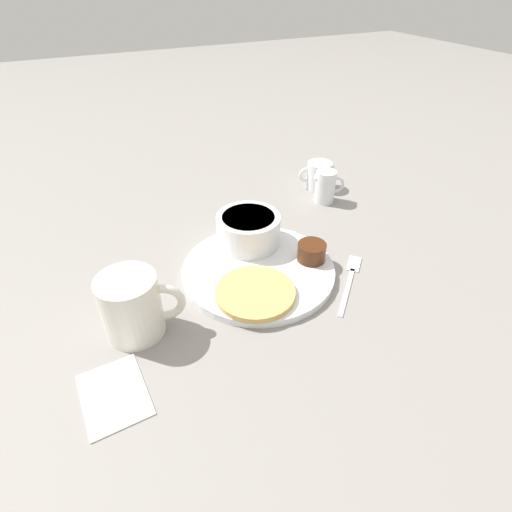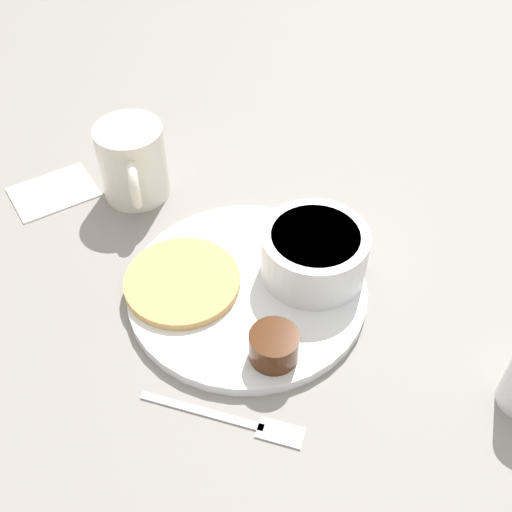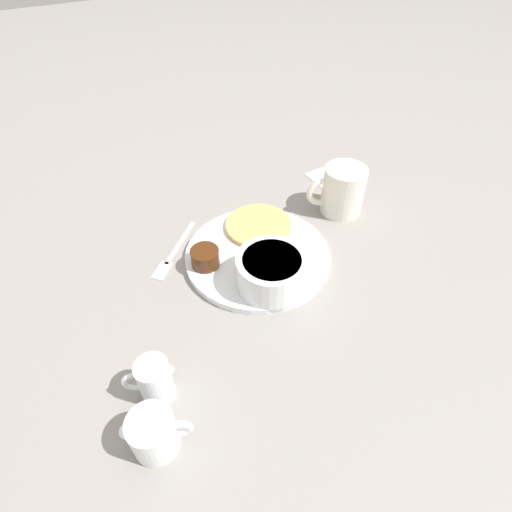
% 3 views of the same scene
% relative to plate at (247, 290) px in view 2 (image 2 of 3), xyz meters
% --- Properties ---
extents(ground_plane, '(4.00, 4.00, 0.00)m').
position_rel_plate_xyz_m(ground_plane, '(0.00, 0.00, -0.01)').
color(ground_plane, gray).
extents(plate, '(0.25, 0.25, 0.01)m').
position_rel_plate_xyz_m(plate, '(0.00, 0.00, 0.00)').
color(plate, white).
rests_on(plate, ground_plane).
extents(pancake_stack, '(0.12, 0.12, 0.01)m').
position_rel_plate_xyz_m(pancake_stack, '(-0.06, 0.03, 0.01)').
color(pancake_stack, tan).
rests_on(pancake_stack, plate).
extents(bowl, '(0.11, 0.11, 0.05)m').
position_rel_plate_xyz_m(bowl, '(0.07, -0.01, 0.03)').
color(bowl, white).
rests_on(bowl, plate).
extents(syrup_cup, '(0.05, 0.05, 0.03)m').
position_rel_plate_xyz_m(syrup_cup, '(-0.02, -0.09, 0.02)').
color(syrup_cup, '#47230F').
rests_on(syrup_cup, plate).
extents(butter_ramekin, '(0.04, 0.04, 0.04)m').
position_rel_plate_xyz_m(butter_ramekin, '(0.09, -0.03, 0.02)').
color(butter_ramekin, white).
rests_on(butter_ramekin, plate).
extents(coffee_mug, '(0.08, 0.11, 0.09)m').
position_rel_plate_xyz_m(coffee_mug, '(-0.04, 0.20, 0.04)').
color(coffee_mug, silver).
rests_on(coffee_mug, ground_plane).
extents(fork, '(0.12, 0.12, 0.00)m').
position_rel_plate_xyz_m(fork, '(-0.07, -0.13, -0.00)').
color(fork, silver).
rests_on(fork, ground_plane).
extents(napkin, '(0.10, 0.08, 0.00)m').
position_rel_plate_xyz_m(napkin, '(-0.13, 0.25, -0.00)').
color(napkin, white).
rests_on(napkin, ground_plane).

